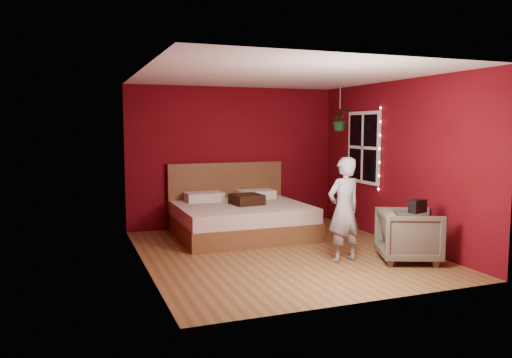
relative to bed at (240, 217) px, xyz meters
The scene contains 10 objects.
floor 1.42m from the bed, 82.55° to the right, with size 4.50×4.50×0.00m, color olive.
room_walls 1.95m from the bed, 82.55° to the right, with size 4.04×4.54×2.62m.
window 2.50m from the bed, 12.44° to the right, with size 0.05×0.97×1.27m.
fairy_lights 2.63m from the bed, 25.21° to the right, with size 0.04×0.04×1.45m.
bed is the anchor object (origin of this frame).
person 2.30m from the bed, 69.43° to the right, with size 0.53×0.35×1.46m, color slate.
armchair 2.93m from the bed, 55.70° to the right, with size 0.78×0.80×0.73m, color #63614E.
handbag 3.15m from the bed, 59.25° to the right, with size 0.25×0.12×0.18m, color black.
throw_pillow 0.35m from the bed, 49.64° to the right, with size 0.48×0.48×0.17m, color #321A10.
hanging_plant 2.51m from the bed, ahead, with size 0.39×0.35×0.81m.
Camera 1 is at (-2.91, -6.66, 1.87)m, focal length 35.00 mm.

